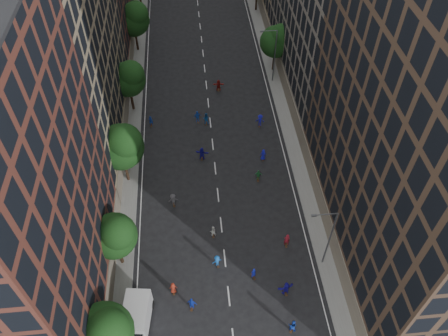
% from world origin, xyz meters
% --- Properties ---
extents(ground, '(240.00, 240.00, 0.00)m').
position_xyz_m(ground, '(0.00, 40.00, 0.00)').
color(ground, black).
rests_on(ground, ground).
extents(sidewalk_left, '(4.00, 105.00, 0.15)m').
position_xyz_m(sidewalk_left, '(-12.00, 47.50, 0.07)').
color(sidewalk_left, slate).
rests_on(sidewalk_left, ground).
extents(sidewalk_right, '(4.00, 105.00, 0.15)m').
position_xyz_m(sidewalk_right, '(12.00, 47.50, 0.07)').
color(sidewalk_right, slate).
rests_on(sidewalk_right, ground).
extents(bldg_left_b, '(14.00, 26.00, 34.00)m').
position_xyz_m(bldg_left_b, '(-19.00, 35.00, 17.00)').
color(bldg_left_b, '#7F6F53').
rests_on(bldg_left_b, ground).
extents(bldg_right_a, '(14.00, 30.00, 36.00)m').
position_xyz_m(bldg_right_a, '(19.00, 15.00, 18.00)').
color(bldg_right_a, '#443224').
rests_on(bldg_right_a, ground).
extents(tree_left_0, '(5.20, 5.20, 8.83)m').
position_xyz_m(tree_left_0, '(-11.01, 3.85, 5.96)').
color(tree_left_0, black).
rests_on(tree_left_0, ground).
extents(tree_left_1, '(4.80, 4.80, 8.21)m').
position_xyz_m(tree_left_1, '(-11.02, 13.86, 5.55)').
color(tree_left_1, black).
rests_on(tree_left_1, ground).
extents(tree_left_2, '(5.60, 5.60, 9.45)m').
position_xyz_m(tree_left_2, '(-10.99, 25.83, 6.36)').
color(tree_left_2, black).
rests_on(tree_left_2, ground).
extents(tree_left_3, '(5.00, 5.00, 8.58)m').
position_xyz_m(tree_left_3, '(-11.02, 39.85, 5.82)').
color(tree_left_3, black).
rests_on(tree_left_3, ground).
extents(tree_left_4, '(5.40, 5.40, 9.08)m').
position_xyz_m(tree_left_4, '(-11.00, 55.84, 6.10)').
color(tree_left_4, black).
rests_on(tree_left_4, ground).
extents(tree_right_a, '(5.00, 5.00, 8.39)m').
position_xyz_m(tree_right_a, '(11.38, 47.85, 5.63)').
color(tree_right_a, black).
rests_on(tree_right_a, ground).
extents(streetlamp_near, '(2.64, 0.22, 9.06)m').
position_xyz_m(streetlamp_near, '(10.37, 12.00, 5.17)').
color(streetlamp_near, '#595B60').
rests_on(streetlamp_near, ground).
extents(streetlamp_far, '(2.64, 0.22, 9.06)m').
position_xyz_m(streetlamp_far, '(10.37, 45.00, 5.17)').
color(streetlamp_far, '#595B60').
rests_on(streetlamp_far, ground).
extents(cargo_van, '(3.24, 5.73, 2.91)m').
position_xyz_m(cargo_van, '(-9.23, 6.60, 1.53)').
color(cargo_van, silver).
rests_on(cargo_van, ground).
extents(skater_1, '(0.68, 0.57, 1.58)m').
position_xyz_m(skater_1, '(2.82, 10.95, 0.79)').
color(skater_1, '#1621B6').
rests_on(skater_1, ground).
extents(skater_2, '(1.02, 0.93, 1.71)m').
position_xyz_m(skater_2, '(5.79, 4.97, 0.85)').
color(skater_2, '#163BB5').
rests_on(skater_2, ground).
extents(skater_3, '(1.17, 0.91, 1.60)m').
position_xyz_m(skater_3, '(-0.92, 12.74, 0.80)').
color(skater_3, blue).
rests_on(skater_3, ground).
extents(skater_4, '(1.12, 0.74, 1.77)m').
position_xyz_m(skater_4, '(-3.82, 8.09, 0.88)').
color(skater_4, '#1735BD').
rests_on(skater_4, ground).
extents(skater_5, '(1.82, 0.96, 1.87)m').
position_xyz_m(skater_5, '(5.88, 8.82, 0.94)').
color(skater_5, '#1A1296').
rests_on(skater_5, ground).
extents(skater_6, '(0.79, 0.51, 1.61)m').
position_xyz_m(skater_6, '(-5.66, 9.99, 0.81)').
color(skater_6, '#9E2B1A').
rests_on(skater_6, ground).
extents(skater_7, '(0.71, 0.48, 1.90)m').
position_xyz_m(skater_7, '(7.06, 14.60, 0.95)').
color(skater_7, maroon).
rests_on(skater_7, ground).
extents(skater_8, '(0.77, 0.61, 1.52)m').
position_xyz_m(skater_8, '(-1.06, 16.62, 0.76)').
color(skater_8, silver).
rests_on(skater_8, ground).
extents(skater_9, '(1.28, 0.87, 1.83)m').
position_xyz_m(skater_9, '(-5.50, 21.46, 0.91)').
color(skater_9, '#434247').
rests_on(skater_9, ground).
extents(skater_10, '(1.01, 0.51, 1.66)m').
position_xyz_m(skater_10, '(5.31, 24.51, 0.83)').
color(skater_10, '#227338').
rests_on(skater_10, ground).
extents(skater_11, '(1.84, 1.00, 1.89)m').
position_xyz_m(skater_11, '(-1.60, 28.88, 0.94)').
color(skater_11, '#171293').
rests_on(skater_11, ground).
extents(skater_12, '(0.86, 0.61, 1.66)m').
position_xyz_m(skater_12, '(6.46, 28.04, 0.83)').
color(skater_12, '#1517B2').
rests_on(skater_12, ground).
extents(skater_13, '(0.62, 0.44, 1.62)m').
position_xyz_m(skater_13, '(-8.50, 36.18, 0.81)').
color(skater_13, navy).
rests_on(skater_13, ground).
extents(skater_14, '(1.00, 0.83, 1.84)m').
position_xyz_m(skater_14, '(-0.63, 35.84, 0.92)').
color(skater_14, '#134EA0').
rests_on(skater_14, ground).
extents(skater_15, '(1.34, 0.97, 1.88)m').
position_xyz_m(skater_15, '(7.03, 34.73, 0.94)').
color(skater_15, '#1515B2').
rests_on(skater_15, ground).
extents(skater_16, '(1.17, 0.67, 1.87)m').
position_xyz_m(skater_16, '(-1.80, 36.33, 0.93)').
color(skater_16, '#1647B7').
rests_on(skater_16, ground).
extents(skater_17, '(1.76, 0.65, 1.86)m').
position_xyz_m(skater_17, '(1.82, 43.43, 0.93)').
color(skater_17, maroon).
rests_on(skater_17, ground).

